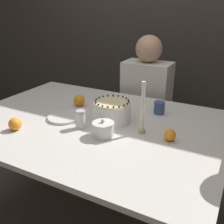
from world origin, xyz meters
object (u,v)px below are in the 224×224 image
at_px(candle, 143,112).
at_px(sugar_shaker, 81,119).
at_px(sugar_bowl, 103,129).
at_px(person_man_blue_shirt, 145,114).
at_px(cake, 112,111).

bearing_deg(candle, sugar_shaker, -161.43).
relative_size(sugar_bowl, person_man_blue_shirt, 0.10).
distance_m(cake, person_man_blue_shirt, 0.78).
relative_size(cake, sugar_shaker, 2.13).
xyz_separation_m(sugar_shaker, person_man_blue_shirt, (0.07, 0.90, -0.29)).
bearing_deg(person_man_blue_shirt, sugar_bowl, 95.92).
height_order(sugar_shaker, candle, candle).
distance_m(sugar_bowl, candle, 0.24).
relative_size(cake, candle, 0.78).
xyz_separation_m(sugar_bowl, candle, (0.17, 0.14, 0.08)).
xyz_separation_m(sugar_shaker, candle, (0.34, 0.11, 0.07)).
relative_size(sugar_bowl, candle, 0.41).
bearing_deg(candle, person_man_blue_shirt, 108.92).
bearing_deg(sugar_bowl, cake, 104.38).
bearing_deg(sugar_bowl, sugar_shaker, 170.56).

